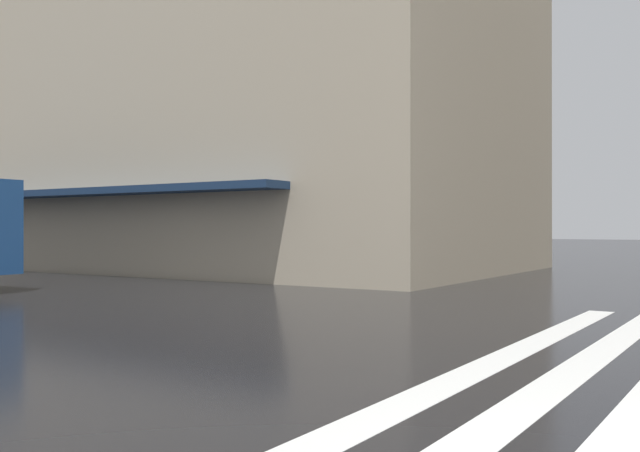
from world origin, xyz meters
TOP-DOWN VIEW (x-y plane):
  - haussmann_block_mid at (19.66, 21.47)m, footprint 15.54×26.32m

SIDE VIEW (x-z plane):
  - haussmann_block_mid at x=19.66m, z-range -0.20..18.93m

